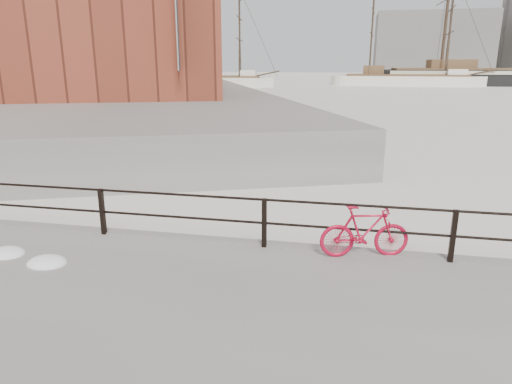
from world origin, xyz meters
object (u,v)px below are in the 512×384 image
at_px(schooner_mid, 405,86).
at_px(schooner_left, 210,87).
at_px(bicycle, 365,232).
at_px(workboat_near, 86,111).
at_px(workboat_far, 116,99).

distance_m(schooner_mid, schooner_left, 34.99).
bearing_deg(bicycle, workboat_near, 115.61).
bearing_deg(workboat_far, bicycle, -102.09).
bearing_deg(schooner_left, workboat_far, -102.61).
relative_size(schooner_mid, workboat_near, 2.60).
relative_size(schooner_left, workboat_far, 1.93).
height_order(schooner_left, workboat_far, schooner_left).
distance_m(schooner_left, workboat_far, 28.27).
relative_size(workboat_near, workboat_far, 0.92).
distance_m(workboat_near, workboat_far, 13.56).
bearing_deg(bicycle, schooner_mid, 69.53).
distance_m(bicycle, schooner_left, 72.14).
bearing_deg(workboat_far, schooner_left, 39.82).
height_order(bicycle, workboat_near, workboat_near).
relative_size(bicycle, schooner_left, 0.07).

